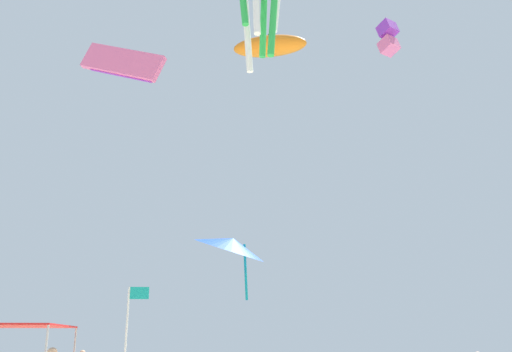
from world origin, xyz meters
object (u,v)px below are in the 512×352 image
Objects in this scene: kite_delta_blue at (231,245)px; kite_inflatable_orange at (270,46)px; kite_box_purple at (388,38)px; kite_parafoil_pink at (122,63)px; canopy_tent at (17,328)px; banner_flag at (129,335)px.

kite_inflatable_orange reaches higher than kite_delta_blue.
kite_parafoil_pink is at bearing -16.48° from kite_box_purple.
kite_parafoil_pink is at bearing 80.73° from canopy_tent.
kite_parafoil_pink is (-3.16, 10.79, 14.46)m from banner_flag.
canopy_tent is at bearing 1.97° from kite_box_purple.
banner_flag is 18.32m from kite_parafoil_pink.
banner_flag is at bearing 16.76° from kite_box_purple.
canopy_tent is 5.50m from banner_flag.
kite_inflatable_orange is (9.49, 10.16, 17.02)m from canopy_tent.
canopy_tent is at bearing -76.95° from kite_parafoil_pink.
banner_flag is (4.38, -3.33, -0.28)m from canopy_tent.
kite_delta_blue is (7.29, 16.63, 5.86)m from canopy_tent.
banner_flag is at bearing 20.84° from kite_delta_blue.
canopy_tent is 0.51× the size of kite_delta_blue.
kite_delta_blue is (6.08, 9.16, -8.33)m from kite_parafoil_pink.
canopy_tent is 1.42× the size of kite_box_purple.
kite_parafoil_pink is 2.09× the size of kite_box_purple.
kite_parafoil_pink is 9.14m from kite_inflatable_orange.
kite_delta_blue is 1.39× the size of kite_inflatable_orange.
kite_delta_blue is at bearing 78.77° from kite_parafoil_pink.
kite_inflatable_orange is at bearing -17.92° from kite_box_purple.
kite_inflatable_orange reaches higher than banner_flag.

